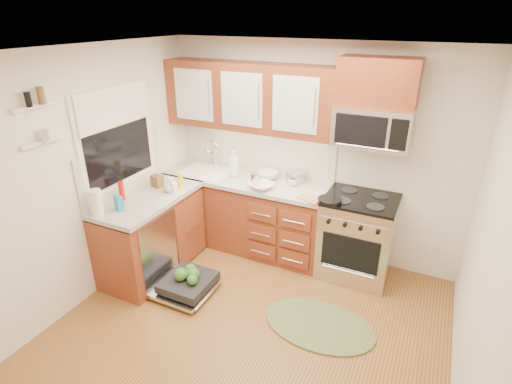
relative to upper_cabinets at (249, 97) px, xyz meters
The scene contains 37 objects.
floor 2.55m from the upper_cabinets, 65.28° to the right, with size 3.50×3.50×0.00m, color brown.
ceiling 1.84m from the upper_cabinets, 65.28° to the right, with size 3.50×3.50×0.00m, color white.
wall_back 0.97m from the upper_cabinets, 13.57° to the left, with size 3.50×0.04×2.50m, color silver.
wall_left 1.98m from the upper_cabinets, 123.06° to the right, with size 0.04×3.50×2.50m, color silver.
wall_right 3.00m from the upper_cabinets, 32.47° to the right, with size 0.04×3.50×2.50m, color silver.
base_cabinet_back 1.46m from the upper_cabinets, 90.00° to the right, with size 2.05×0.60×0.85m, color #5A2214.
base_cabinet_left 1.93m from the upper_cabinets, 124.62° to the right, with size 0.60×1.25×0.85m, color #5A2214.
countertop_back 0.98m from the upper_cabinets, 90.00° to the right, with size 2.07×0.64×0.05m, color #BAB5AA.
countertop_left 1.60m from the upper_cabinets, 124.25° to the right, with size 0.64×1.27×0.05m, color #BAB5AA.
backsplash_back 0.68m from the upper_cabinets, 90.00° to the left, with size 2.05×0.02×0.57m, color beige.
backsplash_left 1.60m from the upper_cabinets, 133.89° to the right, with size 0.02×1.25×0.57m, color beige.
upper_cabinets is the anchor object (origin of this frame).
cabinet_over_mw 1.43m from the upper_cabinets, ahead, with size 0.76×0.35×0.47m, color #5A2214.
range 1.99m from the upper_cabinets, ahead, with size 0.76×0.64×0.95m, color silver, non-canonical shape.
microwave 1.42m from the upper_cabinets, ahead, with size 0.76×0.38×0.40m, color silver, non-canonical shape.
sink 1.21m from the upper_cabinets, 163.55° to the right, with size 0.62×0.50×0.26m, color white, non-canonical shape.
dishwasher 2.19m from the upper_cabinets, 96.04° to the right, with size 0.70×0.60×0.20m, color silver, non-canonical shape.
window 1.51m from the upper_cabinets, 133.21° to the right, with size 0.03×1.05×1.05m, color white, non-canonical shape.
window_blind 1.46m from the upper_cabinets, 132.50° to the right, with size 0.02×0.96×0.40m, color white.
shelf_upper 2.17m from the upper_cabinets, 117.33° to the right, with size 0.04×0.40×0.03m, color white.
shelf_lower 2.17m from the upper_cabinets, 117.33° to the right, with size 0.04×0.40×0.03m, color white.
rug 2.55m from the upper_cabinets, 41.15° to the right, with size 1.07×0.70×0.02m, color olive, non-canonical shape.
skillet 1.49m from the upper_cabinets, 19.35° to the right, with size 0.25×0.25×0.05m, color black.
stock_pot 1.06m from the upper_cabinets, ahead, with size 0.22×0.22×0.13m, color silver.
cutting_board 1.35m from the upper_cabinets, 21.42° to the right, with size 0.25×0.16×0.02m, color #A5834B.
canister 0.94m from the upper_cabinets, 54.54° to the right, with size 0.10×0.10×0.16m, color silver.
paper_towel_roll 1.99m from the upper_cabinets, 118.75° to the right, with size 0.12×0.12×0.27m, color white.
mustard_bottle 1.22m from the upper_cabinets, 126.99° to the right, with size 0.06×0.06×0.19m, color yellow.
red_bottle 1.74m from the upper_cabinets, 126.02° to the right, with size 0.06×0.06×0.21m, color red.
wooden_box 1.42m from the upper_cabinets, 135.28° to the right, with size 0.13×0.09×0.13m, color brown.
blue_carton 1.84m from the upper_cabinets, 117.90° to the right, with size 0.10×0.06×0.16m, color #2887BB.
bowl_a 1.02m from the upper_cabinets, 46.04° to the right, with size 0.27×0.27×0.07m, color #999999.
bowl_b 0.94m from the upper_cabinets, ahead, with size 0.26×0.26×0.08m, color #999999.
cup 1.09m from the upper_cabinets, ahead, with size 0.11×0.11×0.09m, color #999999.
soap_bottle_a 0.81m from the upper_cabinets, 139.42° to the right, with size 0.12×0.12×0.32m, color #999999.
soap_bottle_b 1.31m from the upper_cabinets, 122.03° to the right, with size 0.08×0.08×0.18m, color #999999.
soap_bottle_c 1.33m from the upper_cabinets, 124.34° to the right, with size 0.13×0.13×0.17m, color #999999.
Camera 1 is at (1.32, -2.50, 2.76)m, focal length 28.00 mm.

